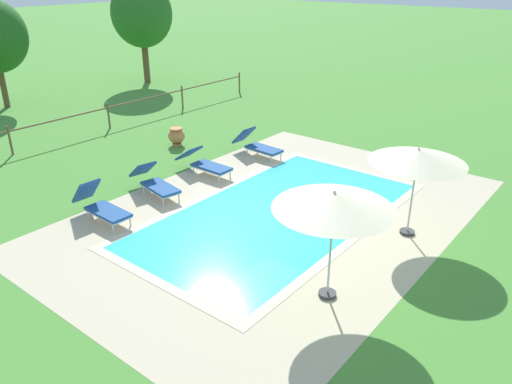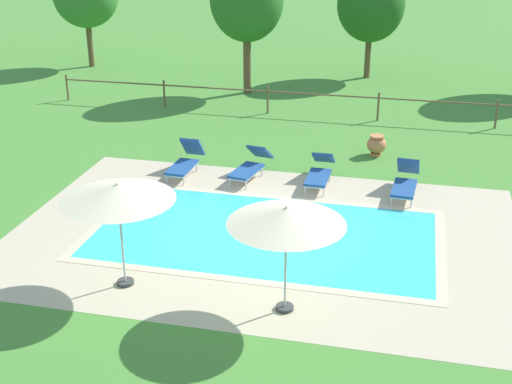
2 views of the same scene
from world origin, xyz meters
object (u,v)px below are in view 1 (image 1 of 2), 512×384
patio_umbrella_open_foreground (418,156)px  patio_umbrella_open_by_bench (334,201)px  tree_west_mid (142,14)px  sun_lounger_north_end (102,206)px  sun_lounger_north_mid (205,163)px  terracotta_urn_near_fence (177,136)px  sun_lounger_north_near_steps (155,182)px  sun_lounger_north_far (258,145)px

patio_umbrella_open_foreground → patio_umbrella_open_by_bench: 3.47m
patio_umbrella_open_by_bench → tree_west_mid: bearing=59.1°
sun_lounger_north_end → tree_west_mid: 17.69m
sun_lounger_north_mid → terracotta_urn_near_fence: (1.41, 2.79, -0.01)m
sun_lounger_north_near_steps → sun_lounger_north_end: sun_lounger_north_end is taller
sun_lounger_north_mid → tree_west_mid: size_ratio=0.36×
sun_lounger_north_mid → patio_umbrella_open_foreground: (0.28, -6.65, 1.67)m
sun_lounger_north_far → terracotta_urn_near_fence: size_ratio=3.00×
terracotta_urn_near_fence → tree_west_mid: (6.70, 9.58, 3.38)m
sun_lounger_north_near_steps → patio_umbrella_open_by_bench: 6.80m
sun_lounger_north_far → tree_west_mid: size_ratio=0.35×
patio_umbrella_open_by_bench → terracotta_urn_near_fence: (4.59, 9.24, -1.74)m
sun_lounger_north_near_steps → sun_lounger_north_end: bearing=-175.5°
sun_lounger_north_near_steps → tree_west_mid: bearing=50.6°
patio_umbrella_open_foreground → sun_lounger_north_end: bearing=123.0°
sun_lounger_north_end → tree_west_mid: bearing=46.0°
sun_lounger_north_far → patio_umbrella_open_by_bench: patio_umbrella_open_by_bench is taller
sun_lounger_north_near_steps → sun_lounger_north_end: 1.94m
terracotta_urn_near_fence → tree_west_mid: 12.17m
patio_umbrella_open_foreground → tree_west_mid: bearing=67.6°
terracotta_urn_near_fence → tree_west_mid: size_ratio=0.12×
sun_lounger_north_mid → sun_lounger_north_near_steps: bearing=179.2°
sun_lounger_north_near_steps → patio_umbrella_open_by_bench: (-1.15, -6.48, 1.73)m
sun_lounger_north_mid → patio_umbrella_open_by_bench: size_ratio=0.88×
sun_lounger_north_end → terracotta_urn_near_fence: size_ratio=2.89×
patio_umbrella_open_foreground → sun_lounger_north_far: bearing=71.7°
patio_umbrella_open_foreground → sun_lounger_north_mid: bearing=92.4°
sun_lounger_north_mid → patio_umbrella_open_by_bench: bearing=-116.2°
sun_lounger_north_end → patio_umbrella_open_foreground: patio_umbrella_open_foreground is taller
sun_lounger_north_near_steps → sun_lounger_north_far: bearing=-3.7°
patio_umbrella_open_foreground → patio_umbrella_open_by_bench: size_ratio=0.98×
sun_lounger_north_end → sun_lounger_north_mid: bearing=1.8°
sun_lounger_north_near_steps → terracotta_urn_near_fence: size_ratio=3.15×
sun_lounger_north_far → terracotta_urn_near_fence: (-0.98, 3.05, -0.03)m
patio_umbrella_open_by_bench → sun_lounger_north_end: bearing=97.0°
patio_umbrella_open_by_bench → terracotta_urn_near_fence: 10.47m
sun_lounger_north_far → patio_umbrella_open_by_bench: size_ratio=0.85×
sun_lounger_north_end → patio_umbrella_open_by_bench: patio_umbrella_open_by_bench is taller
sun_lounger_north_near_steps → patio_umbrella_open_foreground: (2.31, -6.68, 1.66)m
terracotta_urn_near_fence → patio_umbrella_open_by_bench: bearing=-116.4°
sun_lounger_north_end → sun_lounger_north_near_steps: bearing=4.5°
patio_umbrella_open_by_bench → terracotta_urn_near_fence: patio_umbrella_open_by_bench is taller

